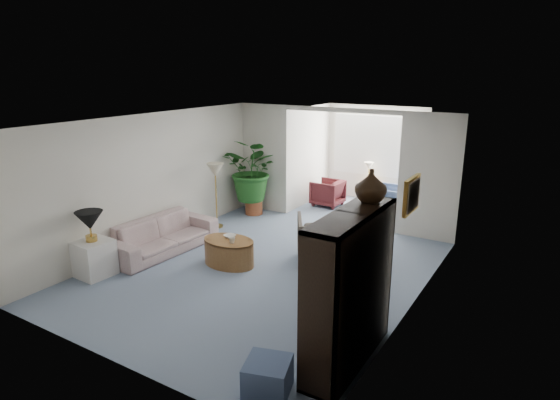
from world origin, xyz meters
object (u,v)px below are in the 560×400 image
Objects in this scene: sunroom_chair_blue at (386,200)px; coffee_cup at (232,240)px; framed_picture at (413,195)px; ottoman at (268,377)px; cabinet_urn at (371,186)px; entertainment_cabinet at (350,289)px; plant_pot at (254,207)px; sunroom_chair_maroon at (328,193)px; end_table at (94,258)px; sunroom_table at (367,192)px; sofa at (163,235)px; coffee_table at (229,252)px; floor_lamp at (215,170)px; coffee_bowl at (230,236)px; side_table_dark at (367,246)px; table_lamp at (89,220)px; wingback_chair at (323,239)px.

coffee_cup is at bearing 165.05° from sunroom_chair_blue.
ottoman is at bearing -106.27° from framed_picture.
framed_picture is 1.30× the size of cabinet_urn.
sunroom_chair_blue is (-1.51, 5.65, -0.55)m from entertainment_cabinet.
sunroom_chair_maroon reaches higher than plant_pot.
framed_picture reaches higher than end_table.
sunroom_table is (-2.49, 4.96, -1.44)m from framed_picture.
sunroom_table is at bearing 103.58° from ottoman.
sofa reaches higher than coffee_table.
sofa is 5.13m from sunroom_chair_blue.
coffee_cup is 3.09m from entertainment_cabinet.
sofa reaches higher than plant_pot.
sofa is 4.68m from cabinet_urn.
coffee_bowl is at bearing -44.31° from floor_lamp.
plant_pot is (-1.44, 2.73, -0.34)m from coffee_cup.
plant_pot is (-4.16, 3.63, -1.84)m from cabinet_urn.
entertainment_cabinet reaches higher than side_table_dark.
framed_picture is 1.25× the size of plant_pot.
side_table_dark is 1.64× the size of cabinet_urn.
framed_picture is 2.52× the size of coffee_bowl.
sofa is at bearing 168.94° from cabinet_urn.
coffee_table is 2.37× the size of plant_pot.
side_table_dark is at bearing 95.80° from ottoman.
side_table_dark is at bearing 37.56° from table_lamp.
framed_picture is 0.71× the size of sunroom_chair_maroon.
coffee_cup is 0.06× the size of entertainment_cabinet.
cabinet_urn is at bearing -69.08° from sunroom_table.
entertainment_cabinet is at bearing -27.55° from coffee_table.
coffee_bowl is (1.56, 1.61, 0.18)m from end_table.
coffee_table is at bearing 162.80° from sunroom_chair_blue.
end_table is 4.12m from ottoman.
coffee_cup is at bearing -44.40° from floor_lamp.
wingback_chair is at bearing -156.80° from side_table_dark.
wingback_chair is at bearing -179.87° from sunroom_chair_blue.
coffee_bowl is (-3.15, 0.16, -1.23)m from framed_picture.
coffee_cup is 0.29× the size of cabinet_urn.
cabinet_urn is at bearing 6.52° from table_lamp.
framed_picture reaches higher than wingback_chair.
sunroom_table is (0.62, 4.90, 0.04)m from coffee_table.
coffee_bowl is 2.83m from plant_pot.
coffee_cup is at bearing -45.00° from coffee_bowl.
coffee_bowl is at bearing 133.61° from ottoman.
sunroom_chair_blue is (1.42, 4.05, -0.12)m from coffee_bowl.
coffee_table is 1.35× the size of sunroom_chair_maroon.
framed_picture is 4.55× the size of coffee_cup.
floor_lamp is 0.51× the size of sunroom_chair_maroon.
sunroom_chair_maroon is at bearing 75.39° from table_lamp.
plant_pot is 3.07m from sunroom_chair_blue.
table_lamp is at bearing -136.81° from coffee_table.
entertainment_cabinet is at bearing -99.07° from framed_picture.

